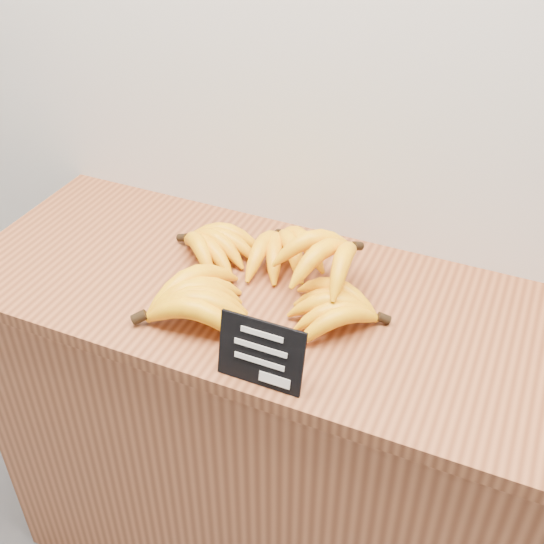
{
  "coord_description": "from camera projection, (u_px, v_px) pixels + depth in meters",
  "views": [
    {
      "loc": [
        0.27,
        1.77,
        1.78
      ],
      "look_at": [
        -0.14,
        2.7,
        1.02
      ],
      "focal_mm": 45.0,
      "sensor_mm": 36.0,
      "label": 1
    }
  ],
  "objects": [
    {
      "name": "counter_top",
      "position": [
        282.0,
        300.0,
        1.37
      ],
      "size": [
        1.35,
        0.54,
        0.03
      ],
      "primitive_type": "cube",
      "color": "#95522E",
      "rests_on": "counter"
    },
    {
      "name": "counter",
      "position": [
        280.0,
        450.0,
        1.65
      ],
      "size": [
        1.31,
        0.5,
        0.9
      ],
      "primitive_type": "cube",
      "color": "#A35B34",
      "rests_on": "ground"
    },
    {
      "name": "banana_pile",
      "position": [
        269.0,
        274.0,
        1.34
      ],
      "size": [
        0.5,
        0.38,
        0.12
      ],
      "color": "#FFB50A",
      "rests_on": "counter_top"
    },
    {
      "name": "chalkboard_sign",
      "position": [
        261.0,
        353.0,
        1.14
      ],
      "size": [
        0.15,
        0.03,
        0.12
      ],
      "primitive_type": "cube",
      "rotation": [
        -0.22,
        0.0,
        0.0
      ],
      "color": "black",
      "rests_on": "counter_top"
    }
  ]
}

